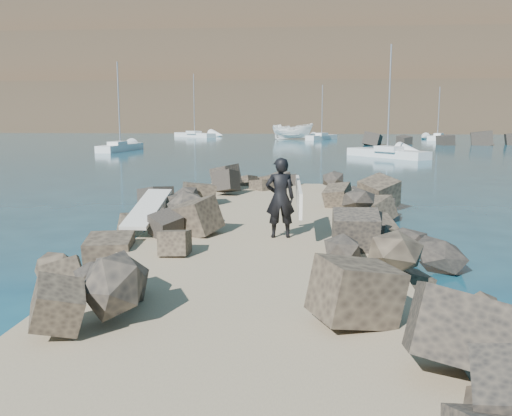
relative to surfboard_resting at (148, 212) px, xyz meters
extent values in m
plane|color=#0F384C|center=(3.00, -0.78, -1.04)|extent=(800.00, 800.00, 0.00)
cube|color=#8C7759|center=(3.00, -2.78, -0.74)|extent=(6.00, 26.00, 0.60)
cube|color=black|center=(0.10, -2.28, -0.54)|extent=(2.60, 22.00, 1.00)
cube|color=black|center=(5.90, -2.28, -0.54)|extent=(2.60, 22.00, 1.00)
cube|color=#2D4919|center=(13.00, 159.22, 14.96)|extent=(360.00, 140.00, 32.00)
cube|color=silver|center=(0.00, 0.00, 0.00)|extent=(0.68, 2.69, 0.09)
imported|color=white|center=(2.09, 67.04, 0.07)|extent=(5.99, 2.78, 2.24)
imported|color=black|center=(3.49, -0.68, 0.53)|extent=(0.78, 0.57, 1.95)
cube|color=silver|center=(3.94, -0.68, 0.59)|extent=(0.20, 2.42, 0.76)
cube|color=silver|center=(-13.96, 39.92, -0.79)|extent=(2.59, 7.30, 0.80)
cylinder|color=gray|center=(-13.96, 39.92, 3.49)|extent=(0.12, 0.12, 7.87)
cube|color=silver|center=(-13.96, 39.07, -0.29)|extent=(1.42, 2.15, 0.44)
cube|color=silver|center=(21.99, 66.35, -0.79)|extent=(3.79, 5.97, 0.80)
cylinder|color=gray|center=(21.99, 66.35, 2.85)|extent=(0.12, 0.12, 6.59)
cube|color=silver|center=(21.99, 65.70, -0.29)|extent=(1.59, 1.93, 0.44)
cube|color=silver|center=(-13.24, 73.39, -0.79)|extent=(7.33, 6.71, 0.80)
cylinder|color=gray|center=(-13.24, 73.39, 4.04)|extent=(0.12, 0.12, 8.98)
cube|color=silver|center=(-13.24, 72.74, -0.29)|extent=(2.58, 2.49, 0.44)
cube|color=silver|center=(6.17, 66.16, -0.79)|extent=(4.56, 6.01, 0.80)
cylinder|color=gray|center=(6.17, 66.16, 3.00)|extent=(0.12, 0.12, 6.90)
cube|color=silver|center=(6.17, 65.53, -0.29)|extent=(1.80, 2.02, 0.44)
cube|color=silver|center=(10.79, 33.83, -0.79)|extent=(6.31, 7.01, 0.80)
cylinder|color=gray|center=(10.79, 33.83, 3.82)|extent=(0.12, 0.12, 8.52)
cube|color=silver|center=(10.79, 33.13, -0.29)|extent=(2.35, 2.46, 0.44)
cube|color=white|center=(-37.00, 151.22, 32.96)|extent=(10.00, 8.00, 4.00)
cube|color=white|center=(3.00, 164.22, 32.71)|extent=(8.00, 6.00, 3.50)
camera|label=1|loc=(4.11, -14.32, 2.54)|focal=40.00mm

